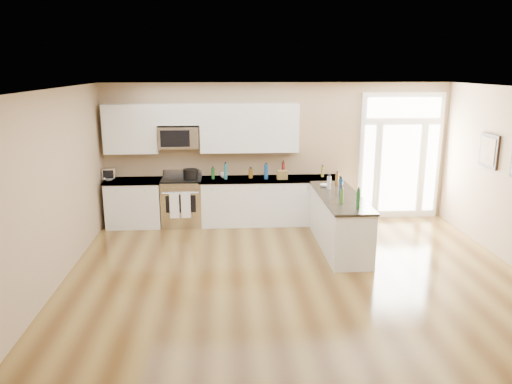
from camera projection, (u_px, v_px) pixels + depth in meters
ground at (307, 307)px, 6.62m from camera, size 8.00×8.00×0.00m
room_shell at (310, 182)px, 6.21m from camera, size 8.00×8.00×8.00m
back_cabinet_left at (135, 204)px, 9.92m from camera, size 1.10×0.66×0.94m
back_cabinet_right at (270, 202)px, 10.08m from camera, size 2.85×0.66×0.94m
peninsula_cabinet at (339, 223)px, 8.74m from camera, size 0.69×2.32×0.94m
upper_cabinet_left at (131, 129)px, 9.69m from camera, size 1.04×0.33×0.95m
upper_cabinet_right at (249, 128)px, 9.83m from camera, size 1.94×0.33×0.95m
upper_cabinet_short at (178, 114)px, 9.68m from camera, size 0.82×0.33×0.40m
microwave at (179, 137)px, 9.75m from camera, size 0.78×0.41×0.42m
entry_door at (400, 156)px, 10.28m from camera, size 1.70×0.10×2.60m
wall_art_near at (489, 151)px, 8.54m from camera, size 0.05×0.58×0.58m
kitchen_range at (182, 202)px, 9.96m from camera, size 0.79×0.69×1.08m
stockpot at (190, 174)px, 9.79m from camera, size 0.37×0.37×0.21m
toaster_oven at (109, 173)px, 9.87m from camera, size 0.26×0.21×0.22m
cardboard_box at (282, 175)px, 9.85m from camera, size 0.21×0.15×0.17m
bowl_left at (109, 179)px, 9.74m from camera, size 0.20×0.20×0.05m
bowl_peninsula at (324, 185)px, 9.22m from camera, size 0.21×0.21×0.05m
cup_counter at (224, 175)px, 9.95m from camera, size 0.19×0.19×0.11m
counter_bottles at (294, 179)px, 9.29m from camera, size 2.40×2.40×0.32m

